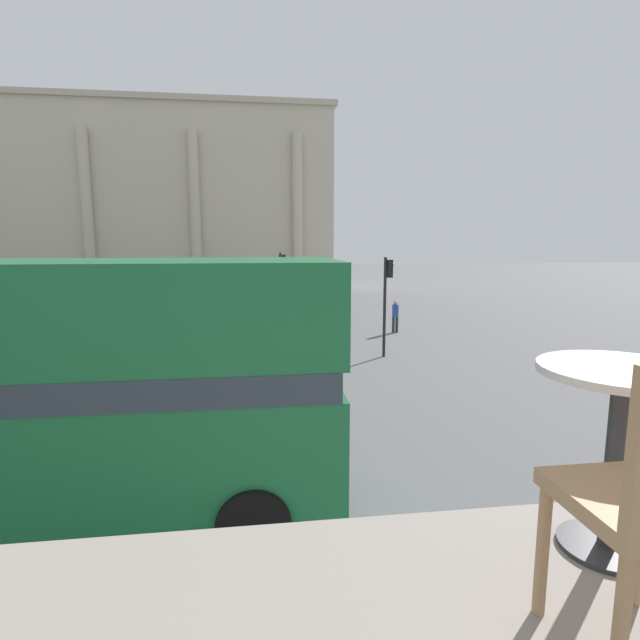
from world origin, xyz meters
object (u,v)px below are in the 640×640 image
pedestrian_blue (395,314)px  pedestrian_grey (244,303)px  traffic_light_mid (387,293)px  traffic_light_far (282,279)px  plaza_building_left (155,201)px  pedestrian_olive (246,301)px  cafe_dining_table (619,418)px  car_white (194,334)px  car_silver (160,310)px  traffic_light_near (193,331)px

pedestrian_blue → pedestrian_grey: size_ratio=0.95×
traffic_light_mid → pedestrian_grey: 12.15m
traffic_light_far → pedestrian_grey: 4.28m
plaza_building_left → traffic_light_far: bearing=-67.5°
pedestrian_olive → traffic_light_mid: bearing=25.1°
cafe_dining_table → car_white: bearing=101.0°
plaza_building_left → traffic_light_far: (11.01, -26.64, -6.01)m
car_white → pedestrian_grey: size_ratio=2.39×
plaza_building_left → pedestrian_grey: bearing=-68.9°
cafe_dining_table → traffic_light_mid: bearing=77.3°
car_silver → pedestrian_olive: size_ratio=2.55×
pedestrian_grey → plaza_building_left: bearing=-45.8°
cafe_dining_table → traffic_light_far: 24.73m
car_white → pedestrian_grey: pedestrian_grey is taller
car_silver → pedestrian_grey: size_ratio=2.39×
traffic_light_near → traffic_light_far: traffic_light_far is taller
pedestrian_olive → pedestrian_grey: size_ratio=0.94×
car_white → pedestrian_blue: (9.69, 2.94, 0.25)m
plaza_building_left → pedestrian_blue: size_ratio=21.02×
car_silver → pedestrian_olive: (4.89, 1.73, 0.25)m
cafe_dining_table → plaza_building_left: plaza_building_left is taller
traffic_light_near → car_silver: traffic_light_near is taller
car_silver → car_white: same height
traffic_light_mid → car_white: size_ratio=0.95×
plaza_building_left → car_silver: bearing=-79.9°
plaza_building_left → pedestrian_blue: 34.02m
pedestrian_blue → car_silver: bearing=-17.7°
plaza_building_left → pedestrian_olive: bearing=-67.4°
traffic_light_near → pedestrian_grey: 16.43m
plaza_building_left → traffic_light_mid: (14.73, -33.82, -6.03)m
pedestrian_blue → pedestrian_grey: 9.40m
pedestrian_olive → car_silver: bearing=-70.6°
cafe_dining_table → pedestrian_olive: bearing=93.4°
traffic_light_near → pedestrian_grey: (1.10, 16.35, -1.24)m
plaza_building_left → pedestrian_olive: plaza_building_left is taller
traffic_light_near → pedestrian_blue: 14.08m
cafe_dining_table → car_white: cafe_dining_table is taller
traffic_light_near → car_white: bearing=96.5°
cafe_dining_table → pedestrian_grey: bearing=93.7°
car_silver → pedestrian_blue: 13.51m
car_white → car_silver: bearing=37.3°
traffic_light_mid → traffic_light_far: size_ratio=0.99×
pedestrian_blue → pedestrian_olive: pedestrian_blue is taller
car_white → pedestrian_blue: bearing=-54.7°
traffic_light_mid → car_silver: bearing=135.6°
car_silver → car_white: bearing=-67.2°
cafe_dining_table → pedestrian_blue: cafe_dining_table is taller
cafe_dining_table → car_silver: (-6.63, 27.86, -3.24)m
traffic_light_far → car_white: traffic_light_far is taller
traffic_light_far → pedestrian_olive: size_ratio=2.44×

